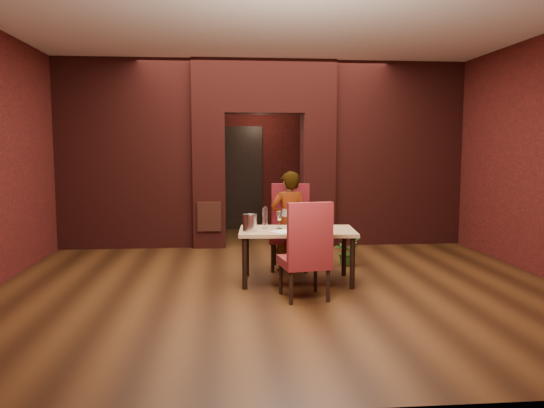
% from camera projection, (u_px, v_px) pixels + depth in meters
% --- Properties ---
extents(floor, '(8.00, 8.00, 0.00)m').
position_uv_depth(floor, '(274.00, 270.00, 7.42)').
color(floor, '#402410').
rests_on(floor, ground).
extents(ceiling, '(7.00, 8.00, 0.04)m').
position_uv_depth(ceiling, '(275.00, 36.00, 7.08)').
color(ceiling, silver).
rests_on(ceiling, ground).
extents(wall_back, '(7.00, 0.04, 3.20)m').
position_uv_depth(wall_back, '(257.00, 153.00, 11.21)').
color(wall_back, maroon).
rests_on(wall_back, ground).
extents(wall_front, '(7.00, 0.04, 3.20)m').
position_uv_depth(wall_front, '(335.00, 165.00, 3.29)').
color(wall_front, maroon).
rests_on(wall_front, ground).
extents(wall_left, '(0.04, 8.00, 3.20)m').
position_uv_depth(wall_left, '(9.00, 156.00, 6.94)').
color(wall_left, maroon).
rests_on(wall_left, ground).
extents(wall_right, '(0.04, 8.00, 3.20)m').
position_uv_depth(wall_right, '(518.00, 156.00, 7.56)').
color(wall_right, maroon).
rests_on(wall_right, ground).
extents(pillar_left, '(0.55, 0.55, 2.30)m').
position_uv_depth(pillar_left, '(209.00, 180.00, 9.19)').
color(pillar_left, maroon).
rests_on(pillar_left, ground).
extents(pillar_right, '(0.55, 0.55, 2.30)m').
position_uv_depth(pillar_right, '(317.00, 180.00, 9.36)').
color(pillar_right, maroon).
rests_on(pillar_right, ground).
extents(lintel, '(2.45, 0.55, 0.90)m').
position_uv_depth(lintel, '(264.00, 87.00, 9.11)').
color(lintel, maroon).
rests_on(lintel, ground).
extents(wing_wall_left, '(2.28, 0.35, 3.20)m').
position_uv_depth(wing_wall_left, '(126.00, 154.00, 9.02)').
color(wing_wall_left, maroon).
rests_on(wing_wall_left, ground).
extents(wing_wall_right, '(2.28, 0.35, 3.20)m').
position_uv_depth(wing_wall_right, '(396.00, 154.00, 9.44)').
color(wing_wall_right, maroon).
rests_on(wing_wall_right, ground).
extents(vent_panel, '(0.40, 0.03, 0.50)m').
position_uv_depth(vent_panel, '(209.00, 217.00, 8.97)').
color(vent_panel, brown).
rests_on(vent_panel, ground).
extents(rear_door, '(0.90, 0.08, 2.10)m').
position_uv_depth(rear_door, '(238.00, 179.00, 11.18)').
color(rear_door, black).
rests_on(rear_door, ground).
extents(rear_door_frame, '(1.02, 0.04, 2.22)m').
position_uv_depth(rear_door_frame, '(238.00, 180.00, 11.14)').
color(rear_door_frame, black).
rests_on(rear_door_frame, ground).
extents(dining_table, '(1.51, 0.92, 0.68)m').
position_uv_depth(dining_table, '(297.00, 256.00, 6.74)').
color(dining_table, tan).
rests_on(dining_table, ground).
extents(chair_far, '(0.62, 0.62, 1.20)m').
position_uv_depth(chair_far, '(290.00, 227.00, 7.45)').
color(chair_far, maroon).
rests_on(chair_far, ground).
extents(chair_near, '(0.58, 0.58, 1.12)m').
position_uv_depth(chair_near, '(304.00, 250.00, 5.99)').
color(chair_near, maroon).
rests_on(chair_near, ground).
extents(person_seated, '(0.55, 0.40, 1.39)m').
position_uv_depth(person_seated, '(289.00, 221.00, 7.32)').
color(person_seated, silver).
rests_on(person_seated, ground).
extents(wine_glass_a, '(0.09, 0.09, 0.22)m').
position_uv_depth(wine_glass_a, '(279.00, 220.00, 6.77)').
color(wine_glass_a, silver).
rests_on(wine_glass_a, dining_table).
extents(wine_glass_b, '(0.09, 0.09, 0.23)m').
position_uv_depth(wine_glass_b, '(301.00, 219.00, 6.83)').
color(wine_glass_b, white).
rests_on(wine_glass_b, dining_table).
extents(wine_glass_c, '(0.08, 0.08, 0.20)m').
position_uv_depth(wine_glass_c, '(318.00, 221.00, 6.74)').
color(wine_glass_c, white).
rests_on(wine_glass_c, dining_table).
extents(tasting_sheet, '(0.40, 0.37, 0.00)m').
position_uv_depth(tasting_sheet, '(285.00, 231.00, 6.55)').
color(tasting_sheet, white).
rests_on(tasting_sheet, dining_table).
extents(wine_bucket, '(0.18, 0.18, 0.21)m').
position_uv_depth(wine_bucket, '(250.00, 223.00, 6.54)').
color(wine_bucket, silver).
rests_on(wine_bucket, dining_table).
extents(water_bottle, '(0.07, 0.07, 0.28)m').
position_uv_depth(water_bottle, '(265.00, 217.00, 6.80)').
color(water_bottle, white).
rests_on(water_bottle, dining_table).
extents(potted_plant, '(0.49, 0.48, 0.41)m').
position_uv_depth(potted_plant, '(347.00, 251.00, 7.74)').
color(potted_plant, '#2E5D20').
rests_on(potted_plant, ground).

